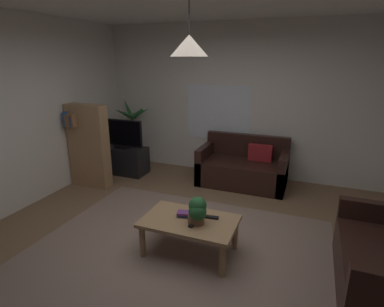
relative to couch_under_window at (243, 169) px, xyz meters
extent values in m
cube|color=brown|center=(-0.24, -2.11, -0.29)|extent=(5.11, 5.16, 0.02)
cube|color=gray|center=(-0.24, -2.31, -0.27)|extent=(3.32, 2.84, 0.01)
cube|color=silver|center=(-0.24, 0.50, 1.09)|extent=(5.23, 0.06, 2.73)
cube|color=silver|center=(-2.83, -2.11, 1.09)|extent=(0.06, 5.16, 2.73)
cube|color=white|center=(-0.62, 0.46, 0.86)|extent=(1.20, 0.01, 1.02)
cube|color=black|center=(0.00, -0.04, -0.07)|extent=(1.48, 0.81, 0.42)
cube|color=black|center=(0.00, 0.31, 0.34)|extent=(1.48, 0.12, 0.40)
cube|color=black|center=(-0.68, -0.04, 0.04)|extent=(0.12, 0.81, 0.64)
cube|color=black|center=(0.67, -0.04, 0.04)|extent=(0.12, 0.81, 0.64)
cube|color=maroon|center=(0.26, 0.13, 0.28)|extent=(0.40, 0.12, 0.28)
cube|color=black|center=(1.81, -1.51, 0.04)|extent=(0.81, 0.12, 0.64)
cube|color=#A87F56|center=(-0.12, -2.21, 0.12)|extent=(1.03, 0.64, 0.04)
cylinder|color=#A87F56|center=(-0.58, -2.47, -0.09)|extent=(0.07, 0.07, 0.37)
cylinder|color=#A87F56|center=(0.34, -2.47, -0.09)|extent=(0.07, 0.07, 0.37)
cylinder|color=#A87F56|center=(-0.58, -1.95, -0.09)|extent=(0.07, 0.07, 0.37)
cylinder|color=#A87F56|center=(0.34, -1.95, -0.09)|extent=(0.07, 0.07, 0.37)
cube|color=#2D4C8C|center=(-0.21, -2.16, 0.15)|extent=(0.16, 0.10, 0.03)
cube|color=#72387F|center=(-0.20, -2.16, 0.18)|extent=(0.17, 0.14, 0.03)
cube|color=black|center=(-0.04, -2.29, 0.15)|extent=(0.08, 0.17, 0.02)
cube|color=black|center=(0.10, -2.09, 0.15)|extent=(0.16, 0.07, 0.02)
cylinder|color=brown|center=(-0.03, -2.25, 0.18)|extent=(0.18, 0.18, 0.08)
sphere|color=#235B2D|center=(0.00, -2.27, 0.28)|extent=(0.20, 0.20, 0.20)
sphere|color=#235B2D|center=(-0.01, -2.24, 0.34)|extent=(0.19, 0.19, 0.19)
cube|color=black|center=(-2.25, -0.28, -0.03)|extent=(0.90, 0.44, 0.50)
cube|color=black|center=(-2.25, -0.30, 0.52)|extent=(0.87, 0.05, 0.49)
cube|color=black|center=(-2.25, -0.33, 0.52)|extent=(0.83, 0.00, 0.45)
cube|color=black|center=(-2.25, -0.30, 0.24)|extent=(0.24, 0.16, 0.04)
cylinder|color=beige|center=(-2.34, 0.24, -0.13)|extent=(0.32, 0.32, 0.30)
cylinder|color=brown|center=(-2.34, 0.24, 0.37)|extent=(0.05, 0.05, 0.70)
cone|color=#235B2D|center=(-2.16, 0.26, 0.80)|extent=(0.41, 0.14, 0.26)
cone|color=#235B2D|center=(-2.24, 0.47, 0.83)|extent=(0.24, 0.52, 0.35)
cone|color=#235B2D|center=(-2.50, 0.34, 0.87)|extent=(0.40, 0.31, 0.41)
cone|color=#235B2D|center=(-2.47, 0.15, 0.79)|extent=(0.34, 0.30, 0.28)
cone|color=#235B2D|center=(-2.30, 0.06, 0.78)|extent=(0.15, 0.40, 0.24)
cube|color=#A87F56|center=(-2.43, -1.00, 0.42)|extent=(0.70, 0.22, 1.40)
cube|color=#2D4C8C|center=(-2.71, -1.12, 0.89)|extent=(0.03, 0.16, 0.23)
cube|color=#99663F|center=(-2.67, -1.12, 0.86)|extent=(0.05, 0.16, 0.18)
cube|color=#99663F|center=(-2.62, -1.12, 0.86)|extent=(0.03, 0.16, 0.18)
cube|color=#2D4C8C|center=(-2.59, -1.12, 0.86)|extent=(0.03, 0.16, 0.17)
cube|color=#99663F|center=(-2.55, -1.12, 0.88)|extent=(0.04, 0.16, 0.20)
cylinder|color=black|center=(-0.12, -2.21, 2.25)|extent=(0.01, 0.01, 0.41)
cone|color=beige|center=(-0.12, -2.21, 1.95)|extent=(0.36, 0.36, 0.20)
camera|label=1|loc=(1.02, -5.03, 1.85)|focal=28.98mm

